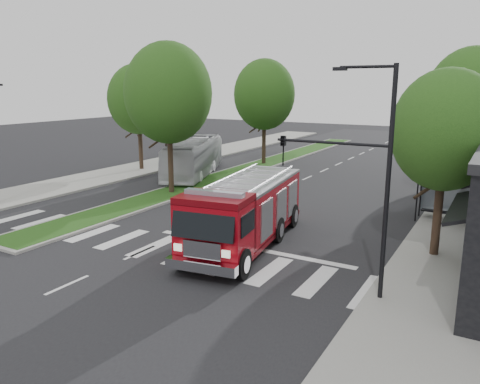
{
  "coord_description": "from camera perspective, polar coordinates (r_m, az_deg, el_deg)",
  "views": [
    {
      "loc": [
        13.75,
        -18.93,
        7.32
      ],
      "look_at": [
        1.74,
        2.02,
        1.8
      ],
      "focal_mm": 35.0,
      "sensor_mm": 36.0,
      "label": 1
    }
  ],
  "objects": [
    {
      "name": "streetlight_right_near",
      "position": [
        16.19,
        14.64,
        3.02
      ],
      "size": [
        4.08,
        0.22,
        8.0
      ],
      "color": "black",
      "rests_on": "ground"
    },
    {
      "name": "median",
      "position": [
        42.5,
        1.67,
        3.06
      ],
      "size": [
        3.0,
        50.0,
        0.15
      ],
      "color": "gray",
      "rests_on": "ground"
    },
    {
      "name": "tree_right_mid",
      "position": [
        33.02,
        26.36,
        10.12
      ],
      "size": [
        5.6,
        5.6,
        9.72
      ],
      "color": "black",
      "rests_on": "ground"
    },
    {
      "name": "bus_shelter",
      "position": [
        27.71,
        23.98,
        0.76
      ],
      "size": [
        3.2,
        1.6,
        2.61
      ],
      "color": "black",
      "rests_on": "ground"
    },
    {
      "name": "tree_left_mid",
      "position": [
        41.57,
        -12.29,
        10.99
      ],
      "size": [
        5.2,
        5.2,
        9.16
      ],
      "color": "black",
      "rests_on": "ground"
    },
    {
      "name": "sidewalk_right",
      "position": [
        29.85,
        26.5,
        -2.56
      ],
      "size": [
        5.0,
        80.0,
        0.15
      ],
      "primitive_type": "cube",
      "color": "gray",
      "rests_on": "ground"
    },
    {
      "name": "tree_right_far",
      "position": [
        43.02,
        27.22,
        9.5
      ],
      "size": [
        5.0,
        5.0,
        8.73
      ],
      "color": "black",
      "rests_on": "ground"
    },
    {
      "name": "fire_engine",
      "position": [
        21.62,
        0.62,
        -2.49
      ],
      "size": [
        4.21,
        9.9,
        3.32
      ],
      "rotation": [
        0.0,
        0.0,
        0.15
      ],
      "color": "#62050B",
      "rests_on": "ground"
    },
    {
      "name": "city_bus",
      "position": [
        38.76,
        -5.62,
        4.24
      ],
      "size": [
        6.45,
        11.24,
        3.08
      ],
      "primitive_type": "imported",
      "rotation": [
        0.0,
        0.0,
        0.37
      ],
      "color": "silver",
      "rests_on": "ground"
    },
    {
      "name": "tree_right_near",
      "position": [
        21.13,
        23.79,
        6.87
      ],
      "size": [
        4.4,
        4.4,
        8.05
      ],
      "color": "black",
      "rests_on": "ground"
    },
    {
      "name": "sidewalk_left",
      "position": [
        41.08,
        -14.26,
        2.32
      ],
      "size": [
        5.0,
        80.0,
        0.15
      ],
      "primitive_type": "cube",
      "color": "gray",
      "rests_on": "ground"
    },
    {
      "name": "tree_median_far",
      "position": [
        43.66,
        3.0,
        11.77
      ],
      "size": [
        5.6,
        5.6,
        9.72
      ],
      "color": "black",
      "rests_on": "ground"
    },
    {
      "name": "tree_median_near",
      "position": [
        31.81,
        -8.74,
        11.82
      ],
      "size": [
        5.8,
        5.8,
        10.16
      ],
      "color": "black",
      "rests_on": "ground"
    },
    {
      "name": "ground",
      "position": [
        24.52,
        -5.9,
        -4.57
      ],
      "size": [
        140.0,
        140.0,
        0.0
      ],
      "primitive_type": "plane",
      "color": "black",
      "rests_on": "ground"
    },
    {
      "name": "streetlight_right_far",
      "position": [
        39.18,
        25.0,
        7.53
      ],
      "size": [
        2.11,
        0.2,
        8.0
      ],
      "color": "black",
      "rests_on": "ground"
    }
  ]
}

